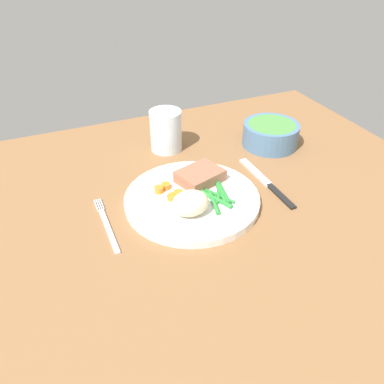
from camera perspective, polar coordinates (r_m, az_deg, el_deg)
The scene contains 10 objects.
dining_table at distance 76.27cm, azimuth -2.20°, elevation -3.43°, with size 120.00×90.00×2.00cm.
dinner_plate at distance 77.34cm, azimuth -0.00°, elevation -1.09°, with size 26.99×26.99×1.60cm, color white.
meat_portion at distance 80.57cm, azimuth 1.19°, elevation 2.36°, with size 8.91×6.92×2.54cm, color #936047.
mashed_potatoes at distance 71.13cm, azimuth -0.25°, elevation -1.66°, with size 7.06×5.65×4.65cm, color beige.
carrot_slices at distance 77.31cm, azimuth -3.42°, elevation 0.03°, with size 5.08×6.18×1.27cm.
green_beans at distance 76.53cm, azimuth 3.87°, elevation -0.52°, with size 5.97×10.14×0.88cm.
fork at distance 73.86cm, azimuth -12.47°, elevation -4.73°, with size 1.44×16.60×0.40cm.
knife at distance 84.70cm, azimuth 11.03°, elevation 1.29°, with size 1.70×20.50×0.64cm.
water_glass at distance 94.76cm, azimuth -3.85°, elevation 8.64°, with size 7.69×7.69×9.91cm.
salad_bowl at distance 98.83cm, azimuth 11.53°, elevation 8.49°, with size 13.70×13.70×5.67cm.
Camera 1 is at (-20.80, -55.67, 48.81)cm, focal length 36.16 mm.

